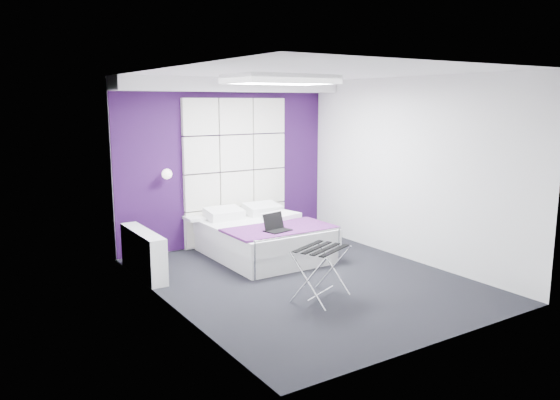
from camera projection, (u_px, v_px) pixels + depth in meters
The scene contains 15 objects.
floor at pixel (306, 279), 7.02m from camera, with size 4.40×4.40×0.00m, color black.
ceiling at pixel (308, 73), 6.55m from camera, with size 4.40×4.40×0.00m, color white.
wall_back at pixel (226, 163), 8.61m from camera, with size 3.60×3.60×0.00m, color white.
wall_left at pixel (170, 192), 5.83m from camera, with size 4.40×4.40×0.00m, color white.
wall_right at pixel (410, 170), 7.74m from camera, with size 4.40×4.40×0.00m, color white.
accent_wall at pixel (226, 163), 8.60m from camera, with size 3.58×0.02×2.58m, color #2D0E3F.
soffit at pixel (232, 85), 8.19m from camera, with size 3.58×0.50×0.20m, color white.
headboard at pixel (236, 171), 8.66m from camera, with size 1.80×0.08×2.30m, color silver, non-canonical shape.
skylight at pixel (281, 79), 7.06m from camera, with size 1.36×0.86×0.12m, color white, non-canonical shape.
wall_lamp at pixel (166, 174), 7.95m from camera, with size 0.15×0.15×0.15m, color white.
radiator at pixel (143, 253), 7.14m from camera, with size 0.22×1.20×0.60m, color white.
bed at pixel (263, 238), 8.03m from camera, with size 1.52×1.83×0.65m.
nightstand at pixel (199, 218), 8.30m from camera, with size 0.42×0.33×0.05m, color white.
luggage_rack at pixel (321, 273), 6.28m from camera, with size 0.62×0.46×0.61m.
laptop at pixel (276, 227), 7.45m from camera, with size 0.34×0.25×0.25m.
Camera 1 is at (-3.91, -5.48, 2.26)m, focal length 35.00 mm.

